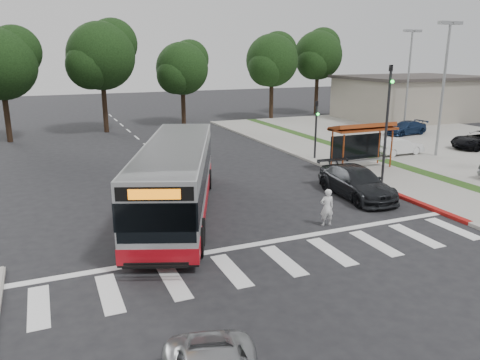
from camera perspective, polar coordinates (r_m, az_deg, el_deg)
ground at (r=21.03m, az=-1.11°, el=-4.47°), size 140.00×140.00×0.00m
sidewalk_east at (r=32.89m, az=11.61°, el=2.58°), size 4.00×40.00×0.12m
curb_east at (r=31.82m, az=8.63°, el=2.32°), size 0.30×40.00×0.15m
curb_east_red at (r=24.18m, az=21.02°, el=-2.68°), size 0.32×6.00×0.15m
parking_lot at (r=42.14m, az=23.70°, el=4.33°), size 18.00×36.00×0.10m
commercial_building at (r=55.22m, az=20.03°, el=9.25°), size 14.00×10.00×4.40m
building_roof_cap at (r=55.06m, az=20.25°, el=11.68°), size 14.60×10.60×0.30m
crosswalk_ladder at (r=16.83m, az=5.32°, el=-9.73°), size 18.00×2.60×0.01m
bus_shelter at (r=30.05m, az=14.63°, el=5.67°), size 4.20×1.60×2.86m
traffic_signal_ne_tall at (r=26.31m, az=17.52°, el=7.52°), size 0.18×0.37×6.50m
traffic_signal_ne_short at (r=32.10m, az=9.26°, el=6.78°), size 0.18×0.37×4.00m
lot_light_front at (r=35.18m, az=23.72°, el=12.06°), size 1.90×0.35×9.01m
lot_light_mid at (r=46.54m, az=19.95°, el=12.90°), size 1.90×0.35×9.01m
tree_ne_a at (r=52.02m, az=3.96°, el=14.43°), size 6.16×5.74×9.30m
tree_ne_b at (r=57.21m, az=9.53°, el=14.87°), size 6.16×5.74×10.02m
tree_north_a at (r=44.79m, az=-16.50°, el=14.42°), size 6.60×6.15×10.17m
tree_north_b at (r=48.37m, az=-7.00°, el=13.44°), size 5.72×5.33×8.43m
tree_north_c at (r=42.54m, az=-27.09°, el=12.55°), size 6.16×5.74×9.30m
transit_bus at (r=21.17m, az=-7.79°, el=0.05°), size 6.99×12.51×3.20m
pedestrian at (r=20.05m, az=10.55°, el=-3.30°), size 0.65×0.49×1.61m
dark_sedan at (r=24.41m, az=14.01°, el=-0.27°), size 2.43×5.32×1.51m
parked_car_1 at (r=35.14m, az=18.88°, el=3.90°), size 3.55×1.28×1.16m
parked_car_3 at (r=44.01m, az=19.55°, el=6.01°), size 4.24×2.07×1.19m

